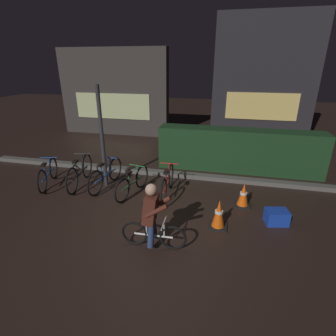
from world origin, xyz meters
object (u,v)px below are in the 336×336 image
at_px(traffic_cone_far, 243,195).
at_px(parked_bike_leftmost, 48,174).
at_px(parked_bike_left_mid, 80,172).
at_px(parked_bike_center_left, 106,175).
at_px(parked_bike_center_right, 133,183).
at_px(blue_crate, 277,217).
at_px(street_post, 102,138).
at_px(traffic_cone_near, 219,214).
at_px(cyclist, 152,216).
at_px(parked_bike_right_mid, 167,183).

bearing_deg(traffic_cone_far, parked_bike_leftmost, -179.58).
distance_m(parked_bike_leftmost, traffic_cone_far, 5.07).
distance_m(parked_bike_left_mid, parked_bike_center_left, 0.73).
bearing_deg(parked_bike_center_left, traffic_cone_far, -87.12).
xyz_separation_m(parked_bike_center_right, blue_crate, (3.32, -0.56, -0.17)).
xyz_separation_m(street_post, parked_bike_center_right, (0.89, -0.34, -0.99)).
relative_size(street_post, parked_bike_leftmost, 1.78).
relative_size(street_post, parked_bike_center_left, 1.61).
relative_size(parked_bike_left_mid, parked_bike_center_right, 1.16).
distance_m(parked_bike_center_left, traffic_cone_near, 3.22).
bearing_deg(blue_crate, street_post, 167.95).
distance_m(parked_bike_center_right, traffic_cone_near, 2.37).
height_order(street_post, cyclist, street_post).
height_order(parked_bike_center_left, parked_bike_center_right, parked_bike_center_left).
distance_m(parked_bike_left_mid, cyclist, 3.30).
relative_size(parked_bike_leftmost, parked_bike_right_mid, 0.88).
bearing_deg(blue_crate, traffic_cone_far, 137.87).
height_order(parked_bike_leftmost, blue_crate, parked_bike_leftmost).
xyz_separation_m(parked_bike_left_mid, traffic_cone_far, (4.23, -0.17, -0.09)).
xyz_separation_m(parked_bike_center_right, traffic_cone_far, (2.67, 0.03, -0.05)).
height_order(parked_bike_center_right, traffic_cone_far, parked_bike_center_right).
distance_m(parked_bike_left_mid, parked_bike_center_right, 1.57).
distance_m(parked_bike_right_mid, blue_crate, 2.56).
height_order(parked_bike_right_mid, blue_crate, parked_bike_right_mid).
height_order(street_post, traffic_cone_near, street_post).
xyz_separation_m(parked_bike_leftmost, parked_bike_left_mid, (0.84, 0.21, 0.04)).
relative_size(parked_bike_left_mid, blue_crate, 3.91).
height_order(street_post, traffic_cone_far, street_post).
xyz_separation_m(blue_crate, cyclist, (-2.28, -1.26, 0.48)).
distance_m(parked_bike_center_left, traffic_cone_far, 3.51).
xyz_separation_m(parked_bike_leftmost, parked_bike_center_right, (2.40, 0.01, -0.00)).
bearing_deg(parked_bike_left_mid, blue_crate, -107.59).
xyz_separation_m(parked_bike_right_mid, traffic_cone_far, (1.81, -0.09, -0.08)).
bearing_deg(parked_bike_center_left, street_post, 34.87).
relative_size(parked_bike_center_left, traffic_cone_far, 2.91).
height_order(parked_bike_left_mid, blue_crate, parked_bike_left_mid).
distance_m(parked_bike_left_mid, blue_crate, 4.95).
xyz_separation_m(traffic_cone_far, blue_crate, (0.65, -0.59, -0.12)).
bearing_deg(parked_bike_leftmost, traffic_cone_near, -120.36).
bearing_deg(parked_bike_right_mid, street_post, 79.83).
xyz_separation_m(traffic_cone_near, traffic_cone_far, (0.51, 0.99, -0.03)).
distance_m(parked_bike_left_mid, traffic_cone_near, 3.90).
height_order(parked_bike_leftmost, parked_bike_center_left, parked_bike_center_left).
bearing_deg(parked_bike_center_right, traffic_cone_near, -101.61).
relative_size(traffic_cone_near, blue_crate, 1.39).
bearing_deg(cyclist, parked_bike_left_mid, 140.20).
height_order(traffic_cone_near, blue_crate, traffic_cone_near).
distance_m(parked_bike_leftmost, blue_crate, 5.75).
distance_m(parked_bike_leftmost, parked_bike_center_right, 2.40).
distance_m(traffic_cone_near, blue_crate, 1.23).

